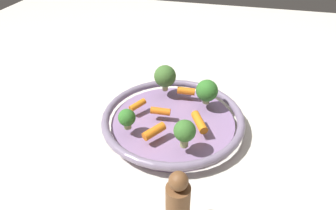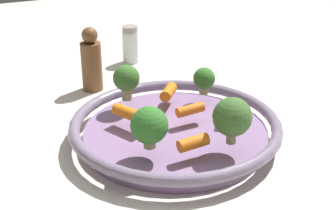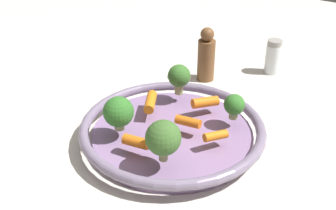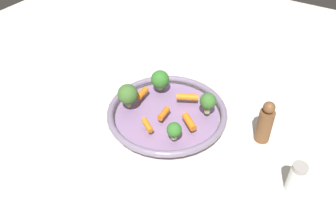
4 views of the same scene
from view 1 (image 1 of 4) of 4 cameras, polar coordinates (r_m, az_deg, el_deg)
ground_plane at (r=0.76m, az=0.93°, el=-4.23°), size 2.14×2.14×0.00m
serving_bowl at (r=0.75m, az=0.94°, el=-2.91°), size 0.35×0.35×0.04m
baby_carrot_right at (r=0.70m, az=5.93°, el=-3.22°), size 0.05×0.07×0.02m
baby_carrot_near_rim at (r=0.76m, az=-5.77°, el=0.02°), size 0.04×0.05×0.02m
baby_carrot_center at (r=0.73m, az=-1.43°, el=-1.17°), size 0.05×0.02×0.02m
baby_carrot_back at (r=0.81m, az=3.45°, el=2.66°), size 0.05×0.02×0.02m
baby_carrot_left at (r=0.67m, az=-2.65°, el=-4.98°), size 0.05×0.06×0.02m
broccoli_floret_large at (r=0.81m, az=-0.56°, el=5.43°), size 0.06×0.06×0.07m
broccoli_floret_small at (r=0.77m, az=7.36°, el=2.67°), size 0.06×0.06×0.06m
broccoli_floret_edge at (r=0.69m, az=-7.77°, el=-2.44°), size 0.04×0.04×0.05m
broccoli_floret_mid at (r=0.63m, az=3.17°, el=-5.01°), size 0.05×0.05×0.06m
pepper_mill at (r=0.53m, az=1.86°, el=-18.11°), size 0.04×0.04×0.13m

